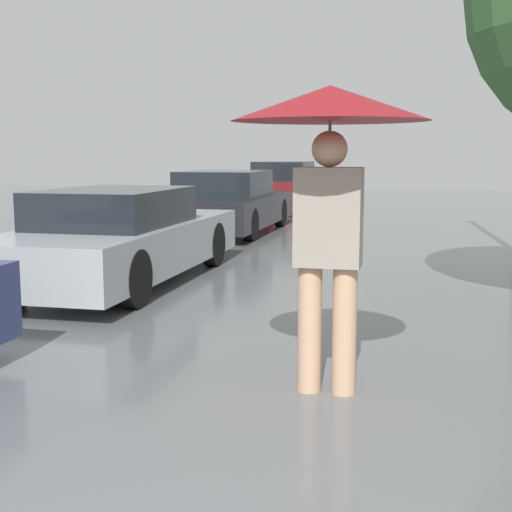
% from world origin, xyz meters
% --- Properties ---
extents(pedestrian, '(1.27, 1.27, 2.01)m').
position_xyz_m(pedestrian, '(-0.07, 3.72, 1.66)').
color(pedestrian, tan).
rests_on(pedestrian, ground_plane).
extents(parked_car_second, '(1.66, 4.53, 1.16)m').
position_xyz_m(parked_car_second, '(-3.10, 7.19, 0.55)').
color(parked_car_second, '#9EA3A8').
rests_on(parked_car_second, ground_plane).
extents(parked_car_third, '(1.80, 4.31, 1.22)m').
position_xyz_m(parked_car_third, '(-3.34, 12.78, 0.57)').
color(parked_car_third, black).
rests_on(parked_car_third, ground_plane).
extents(parked_car_farthest, '(1.63, 4.04, 1.34)m').
position_xyz_m(parked_car_farthest, '(-3.21, 18.01, 0.62)').
color(parked_car_farthest, maroon).
rests_on(parked_car_farthest, ground_plane).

